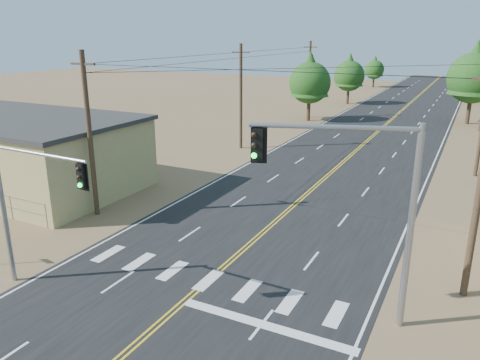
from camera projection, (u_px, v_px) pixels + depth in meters
The scene contains 11 objects.
road at pixel (339, 166), 40.20m from camera, with size 15.00×200.00×0.02m, color black.
building_left at pixel (7, 151), 34.94m from camera, with size 20.00×10.00×5.00m, color tan.
utility_pole_left_near at pixel (90, 134), 27.91m from camera, with size 1.80×0.30×10.00m.
utility_pole_left_mid at pixel (241, 96), 44.92m from camera, with size 1.80×0.30×10.00m.
utility_pole_left_far at pixel (309, 79), 61.93m from camera, with size 1.80×0.30×10.00m.
signal_mast_left at pixel (24, 195), 19.51m from camera, with size 5.48×0.51×6.52m.
signal_mast_right at pixel (365, 194), 16.86m from camera, with size 5.79×2.24×7.95m.
tree_left_near at pixel (310, 78), 59.62m from camera, with size 5.31×5.31×8.86m.
tree_left_mid at pixel (349, 73), 74.42m from camera, with size 4.83×4.83×8.05m.
tree_left_far at pixel (375, 68), 98.22m from camera, with size 3.97×3.97×6.61m.
tree_right_near at pixel (474, 73), 57.08m from camera, with size 6.17×6.17×10.29m.
Camera 1 is at (9.97, -8.39, 10.84)m, focal length 35.00 mm.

